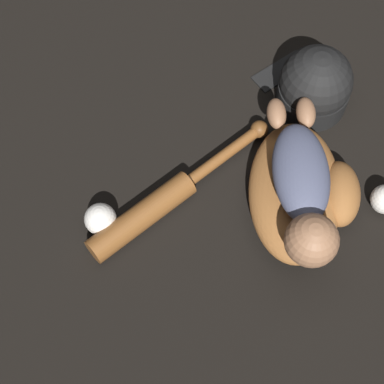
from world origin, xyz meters
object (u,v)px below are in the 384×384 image
at_px(baby_figure, 304,190).
at_px(baseball, 100,219).
at_px(baseball_glove, 302,192).
at_px(baseball_cap, 315,85).
at_px(baseball_bat, 161,202).

height_order(baby_figure, baseball, baby_figure).
height_order(baseball_glove, baseball_cap, baseball_cap).
bearing_deg(baseball_glove, baby_figure, -18.20).
xyz_separation_m(baseball_glove, baseball, (0.07, -0.43, -0.01)).
relative_size(baseball_glove, baseball_cap, 1.46).
bearing_deg(baseball_glove, baseball_bat, -85.61).
distance_m(baseball_glove, baseball_cap, 0.27).
bearing_deg(baseball, baseball_glove, 99.15).
distance_m(baseball, baseball_cap, 0.58).
xyz_separation_m(baseball_bat, baseball_cap, (-0.29, 0.34, 0.04)).
distance_m(baseball_bat, baseball, 0.14).
xyz_separation_m(baseball_glove, baseball_cap, (-0.26, 0.04, 0.02)).
height_order(baseball_glove, baseball, baseball_glove).
bearing_deg(baseball_cap, baseball_glove, -8.46).
bearing_deg(baseball_bat, baseball, -70.05).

